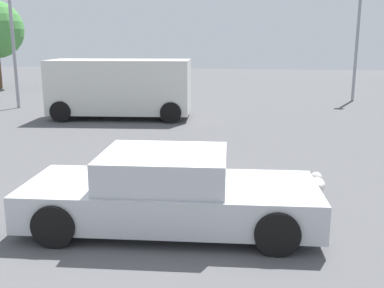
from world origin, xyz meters
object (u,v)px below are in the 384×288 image
Objects in this scene: dog at (317,183)px; light_post_near at (359,22)px; van_white at (120,87)px; light_post_mid at (11,17)px; sedan_foreground at (169,193)px.

light_post_near is (3.09, 14.51, 3.45)m from dog.
dog is at bearing 122.99° from van_white.
light_post_mid is (-5.26, 1.76, 2.64)m from van_white.
sedan_foreground is 7.34× the size of dog.
van_white is 6.14m from light_post_mid.
sedan_foreground is 15.13m from light_post_mid.
van_white reaches higher than dog.
dog is 10.29m from van_white.
light_post_near is (9.57, 6.57, 2.55)m from van_white.
light_post_mid is (-14.83, -4.81, 0.09)m from light_post_near.
sedan_foreground is 17.51m from light_post_near.
sedan_foreground is at bearing 106.23° from van_white.
sedan_foreground is 0.87× the size of van_white.
sedan_foreground is at bearing 124.27° from dog.
dog is at bearing 31.37° from sedan_foreground.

